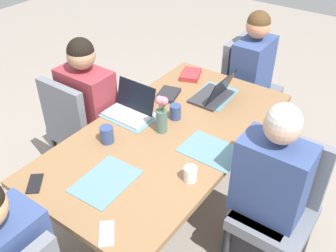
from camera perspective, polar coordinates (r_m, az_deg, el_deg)
The scene contains 22 objects.
ground_plane at distance 2.98m, azimuth 0.00°, elevation -12.16°, with size 10.00×10.00×0.00m, color gray.
dining_table at distance 2.54m, azimuth 0.00°, elevation -2.33°, with size 1.83×0.97×0.72m.
chair_far_left_mid at distance 3.02m, azimuth -13.22°, elevation 0.16°, with size 0.44×0.44×0.90m.
person_far_left_mid at distance 3.01m, azimuth -11.49°, elevation 0.87°, with size 0.36×0.40×1.19m.
chair_near_left_far at distance 2.44m, azimuth 16.41°, elevation -10.55°, with size 0.44×0.44×0.90m.
person_near_left_far at distance 2.38m, azimuth 14.50°, elevation -10.65°, with size 0.36×0.40×1.19m.
chair_head_right_right_near at distance 3.57m, azimuth 11.39°, elevation 6.34°, with size 0.44×0.44×0.90m.
person_head_right_right_near at distance 3.49m, azimuth 12.10°, elevation 5.98°, with size 0.40×0.36×1.19m.
flower_vase at distance 2.42m, azimuth -0.94°, elevation 2.11°, with size 0.10×0.09×0.27m.
placemat_head_left_left_near at distance 2.17m, azimuth -9.26°, elevation -8.09°, with size 0.36×0.26×0.00m, color slate.
placemat_far_left_mid at distance 2.66m, azimuth -5.75°, elevation 1.51°, with size 0.36×0.26×0.00m, color slate.
placemat_near_left_far at distance 2.36m, azimuth 6.48°, elevation -3.60°, with size 0.36×0.26×0.00m, color slate.
placemat_head_right_right_near at distance 2.89m, azimuth 6.83°, elevation 4.50°, with size 0.36×0.26×0.00m, color slate.
laptop_far_left_mid at distance 2.65m, azimuth -5.56°, elevation 2.58°, with size 0.22×0.32×0.21m.
laptop_head_right_right_near at distance 2.83m, azimuth 6.89°, elevation 4.76°, with size 0.32×0.22×0.20m.
coffee_mug_near_left at distance 2.41m, azimuth -9.09°, elevation -1.26°, with size 0.08×0.08×0.11m, color #33477A.
coffee_mug_near_right at distance 2.12m, azimuth 3.35°, elevation -7.13°, with size 0.07×0.07×0.09m, color white.
coffee_mug_centre_left at distance 2.59m, azimuth 1.10°, elevation 2.11°, with size 0.08×0.08×0.10m, color #33477A.
book_red_cover at distance 3.13m, azimuth 3.41°, elevation 7.65°, with size 0.20×0.14×0.04m, color #B73338.
book_blue_cover at distance 2.87m, azimuth 0.00°, elevation 4.76°, with size 0.20×0.14×0.03m, color #28282D.
phone_black at distance 2.25m, azimuth -19.22°, elevation -8.09°, with size 0.15×0.07×0.01m, color black.
phone_silver at distance 1.92m, azimuth -9.14°, elevation -15.52°, with size 0.15×0.07×0.01m, color silver.
Camera 1 is at (-1.63, -1.17, 2.20)m, focal length 40.93 mm.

